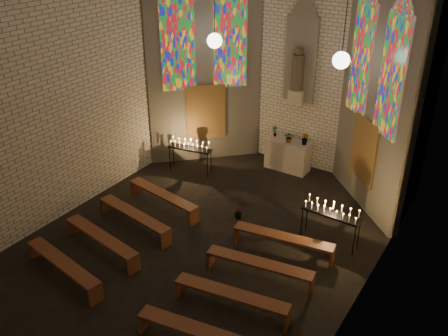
{
  "coord_description": "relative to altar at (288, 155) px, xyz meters",
  "views": [
    {
      "loc": [
        6.07,
        -7.8,
        7.6
      ],
      "look_at": [
        0.09,
        1.51,
        1.79
      ],
      "focal_mm": 40.0,
      "sensor_mm": 36.0,
      "label": 1
    }
  ],
  "objects": [
    {
      "name": "votive_stand_left",
      "position": [
        -2.54,
        -1.85,
        0.39
      ],
      "size": [
        1.46,
        0.6,
        1.04
      ],
      "rotation": [
        0.0,
        0.0,
        0.19
      ],
      "color": "black",
      "rests_on": "ground"
    },
    {
      "name": "altar",
      "position": [
        0.0,
        0.0,
        0.0
      ],
      "size": [
        1.4,
        0.6,
        1.0
      ],
      "primitive_type": "cube",
      "color": "beige",
      "rests_on": "ground"
    },
    {
      "name": "room",
      "position": [
        -0.0,
        -2.08,
        3.22
      ],
      "size": [
        8.22,
        12.43,
        7.0
      ],
      "color": "#F4E7CC",
      "rests_on": "ground"
    },
    {
      "name": "flower_vase_center",
      "position": [
        0.05,
        -0.08,
        0.67
      ],
      "size": [
        0.38,
        0.35,
        0.34
      ],
      "primitive_type": "imported",
      "rotation": [
        0.0,
        0.0,
        0.35
      ],
      "color": "#4C723F",
      "rests_on": "altar"
    },
    {
      "name": "flower_vase_right",
      "position": [
        0.55,
        0.01,
        0.71
      ],
      "size": [
        0.29,
        0.26,
        0.43
      ],
      "primitive_type": "imported",
      "rotation": [
        0.0,
        0.0,
        -0.35
      ],
      "color": "#4C723F",
      "rests_on": "altar"
    },
    {
      "name": "aisle_flower_pot",
      "position": [
        0.16,
        -3.35,
        -0.32
      ],
      "size": [
        0.24,
        0.24,
        0.36
      ],
      "primitive_type": "imported",
      "rotation": [
        0.0,
        0.0,
        -0.23
      ],
      "color": "#4C723F",
      "rests_on": "ground"
    },
    {
      "name": "pew_right_1",
      "position": [
        1.89,
        -5.25,
        -0.11
      ],
      "size": [
        2.54,
        0.74,
        0.48
      ],
      "rotation": [
        0.0,
        0.0,
        0.16
      ],
      "color": "brown",
      "rests_on": "ground"
    },
    {
      "name": "pew_left_3",
      "position": [
        -1.89,
        -7.65,
        -0.11
      ],
      "size": [
        2.54,
        0.74,
        0.48
      ],
      "rotation": [
        0.0,
        0.0,
        -0.16
      ],
      "color": "brown",
      "rests_on": "ground"
    },
    {
      "name": "pew_left_0",
      "position": [
        -1.89,
        -4.05,
        -0.11
      ],
      "size": [
        2.54,
        0.74,
        0.48
      ],
      "rotation": [
        0.0,
        0.0,
        -0.16
      ],
      "color": "brown",
      "rests_on": "ground"
    },
    {
      "name": "pew_right_3",
      "position": [
        1.89,
        -7.65,
        -0.11
      ],
      "size": [
        2.54,
        0.74,
        0.48
      ],
      "rotation": [
        0.0,
        0.0,
        0.16
      ],
      "color": "brown",
      "rests_on": "ground"
    },
    {
      "name": "votive_stand_right",
      "position": [
        2.69,
        -3.08,
        0.45
      ],
      "size": [
        1.52,
        0.41,
        1.1
      ],
      "rotation": [
        0.0,
        0.0,
        -0.04
      ],
      "color": "black",
      "rests_on": "ground"
    },
    {
      "name": "pew_left_1",
      "position": [
        -1.89,
        -5.25,
        -0.11
      ],
      "size": [
        2.54,
        0.74,
        0.48
      ],
      "rotation": [
        0.0,
        0.0,
        -0.16
      ],
      "color": "brown",
      "rests_on": "ground"
    },
    {
      "name": "pew_left_2",
      "position": [
        -1.89,
        -6.45,
        -0.11
      ],
      "size": [
        2.54,
        0.74,
        0.48
      ],
      "rotation": [
        0.0,
        0.0,
        -0.16
      ],
      "color": "brown",
      "rests_on": "ground"
    },
    {
      "name": "floor",
      "position": [
        0.0,
        -5.45,
        -0.5
      ],
      "size": [
        12.0,
        12.0,
        0.0
      ],
      "primitive_type": "plane",
      "color": "black",
      "rests_on": "ground"
    },
    {
      "name": "pew_right_0",
      "position": [
        1.89,
        -4.05,
        -0.11
      ],
      "size": [
        2.54,
        0.74,
        0.48
      ],
      "rotation": [
        0.0,
        0.0,
        0.16
      ],
      "color": "brown",
      "rests_on": "ground"
    },
    {
      "name": "pew_right_2",
      "position": [
        1.89,
        -6.45,
        -0.11
      ],
      "size": [
        2.54,
        0.74,
        0.48
      ],
      "rotation": [
        0.0,
        0.0,
        0.16
      ],
      "color": "brown",
      "rests_on": "ground"
    },
    {
      "name": "flower_vase_left",
      "position": [
        -0.55,
        0.09,
        0.68
      ],
      "size": [
        0.2,
        0.14,
        0.36
      ],
      "primitive_type": "imported",
      "rotation": [
        0.0,
        0.0,
        -0.05
      ],
      "color": "#4C723F",
      "rests_on": "altar"
    }
  ]
}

